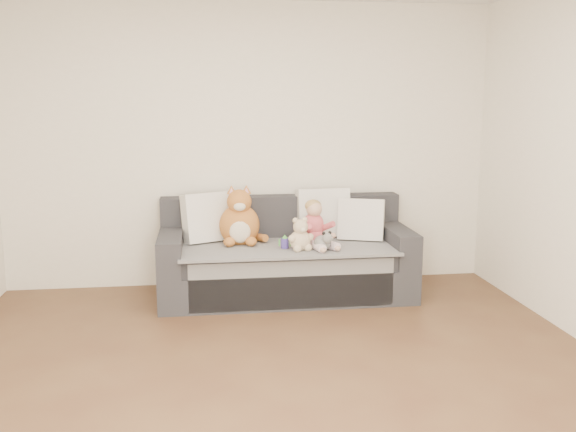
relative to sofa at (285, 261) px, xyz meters
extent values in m
plane|color=brown|center=(-0.27, -2.06, -0.31)|extent=(5.00, 5.00, 0.00)
plane|color=white|center=(-0.27, 0.44, 0.99)|extent=(4.50, 0.00, 4.50)
cube|color=#242428|center=(0.00, -0.04, -0.16)|extent=(2.20, 0.90, 0.30)
cube|color=#242428|center=(0.00, -0.07, 0.07)|extent=(1.90, 0.80, 0.15)
cube|color=#242428|center=(0.00, 0.31, 0.34)|extent=(2.20, 0.20, 0.40)
cube|color=#242428|center=(-1.00, -0.04, 0.14)|extent=(0.20, 0.90, 0.30)
cube|color=#242428|center=(1.00, -0.04, 0.14)|extent=(0.20, 0.90, 0.30)
cube|color=gray|center=(0.00, -0.09, 0.15)|extent=(1.85, 0.88, 0.02)
cube|color=gray|center=(0.00, -0.48, -0.08)|extent=(1.70, 0.02, 0.41)
cube|color=silver|center=(-0.66, 0.16, 0.38)|extent=(0.52, 0.39, 0.45)
cube|color=silver|center=(0.38, 0.22, 0.39)|extent=(0.50, 0.26, 0.46)
cube|color=silver|center=(0.70, 0.04, 0.35)|extent=(0.45, 0.31, 0.39)
ellipsoid|color=#CD4867|center=(0.23, -0.13, 0.24)|extent=(0.19, 0.16, 0.16)
ellipsoid|color=#CD4867|center=(0.23, -0.13, 0.35)|extent=(0.18, 0.16, 0.20)
ellipsoid|color=#DBAA8C|center=(0.23, -0.14, 0.49)|extent=(0.14, 0.14, 0.14)
ellipsoid|color=tan|center=(0.23, -0.12, 0.51)|extent=(0.14, 0.14, 0.11)
cylinder|color=#CD4867|center=(0.16, -0.22, 0.33)|extent=(0.05, 0.19, 0.12)
cylinder|color=#CD4867|center=(0.34, -0.16, 0.33)|extent=(0.15, 0.18, 0.12)
ellipsoid|color=#DBAA8C|center=(0.16, -0.30, 0.27)|extent=(0.05, 0.05, 0.05)
ellipsoid|color=#DBAA8C|center=(0.39, -0.22, 0.27)|extent=(0.05, 0.05, 0.05)
cylinder|color=#E5B2C6|center=(0.23, -0.31, 0.20)|extent=(0.12, 0.25, 0.08)
cylinder|color=#E5B2C6|center=(0.34, -0.27, 0.20)|extent=(0.18, 0.25, 0.08)
ellipsoid|color=#DBAA8C|center=(0.26, -0.43, 0.19)|extent=(0.05, 0.08, 0.04)
ellipsoid|color=#DBAA8C|center=(0.39, -0.38, 0.19)|extent=(0.05, 0.08, 0.04)
ellipsoid|color=#AA6A25|center=(-0.40, 0.05, 0.32)|extent=(0.36, 0.30, 0.37)
ellipsoid|color=beige|center=(-0.40, -0.07, 0.30)|extent=(0.19, 0.08, 0.21)
ellipsoid|color=#AA6A25|center=(-0.40, 0.02, 0.54)|extent=(0.21, 0.21, 0.21)
ellipsoid|color=beige|center=(-0.40, -0.07, 0.51)|extent=(0.10, 0.07, 0.07)
cone|color=#AA6A25|center=(-0.47, 0.06, 0.64)|extent=(0.09, 0.09, 0.07)
cone|color=pink|center=(-0.47, 0.05, 0.64)|extent=(0.05, 0.05, 0.05)
cone|color=#AA6A25|center=(-0.34, 0.06, 0.64)|extent=(0.09, 0.09, 0.07)
cone|color=pink|center=(-0.34, 0.04, 0.64)|extent=(0.05, 0.05, 0.05)
ellipsoid|color=#AA6A25|center=(-0.50, -0.09, 0.21)|extent=(0.10, 0.12, 0.08)
ellipsoid|color=#AA6A25|center=(-0.31, -0.09, 0.21)|extent=(0.10, 0.12, 0.08)
cylinder|color=#AA6A25|center=(-0.23, 0.09, 0.20)|extent=(0.17, 0.24, 0.09)
ellipsoid|color=beige|center=(0.09, -0.29, 0.25)|extent=(0.18, 0.15, 0.18)
ellipsoid|color=beige|center=(0.09, -0.30, 0.37)|extent=(0.13, 0.13, 0.13)
ellipsoid|color=beige|center=(0.05, -0.30, 0.42)|extent=(0.05, 0.05, 0.05)
ellipsoid|color=beige|center=(0.13, -0.28, 0.42)|extent=(0.05, 0.05, 0.05)
ellipsoid|color=beige|center=(0.11, -0.34, 0.35)|extent=(0.05, 0.05, 0.05)
ellipsoid|color=beige|center=(0.02, -0.33, 0.27)|extent=(0.07, 0.07, 0.07)
ellipsoid|color=beige|center=(0.17, -0.29, 0.27)|extent=(0.07, 0.07, 0.07)
ellipsoid|color=beige|center=(0.06, -0.35, 0.19)|extent=(0.07, 0.07, 0.07)
ellipsoid|color=beige|center=(0.15, -0.33, 0.19)|extent=(0.07, 0.07, 0.07)
ellipsoid|color=white|center=(0.28, -0.31, 0.23)|extent=(0.14, 0.18, 0.13)
ellipsoid|color=white|center=(0.30, -0.40, 0.28)|extent=(0.09, 0.09, 0.09)
ellipsoid|color=black|center=(0.27, -0.39, 0.32)|extent=(0.03, 0.03, 0.03)
ellipsoid|color=black|center=(0.33, -0.37, 0.32)|extent=(0.03, 0.03, 0.03)
cylinder|color=#48399C|center=(-0.03, -0.22, 0.21)|extent=(0.07, 0.07, 0.09)
cone|color=green|center=(-0.03, -0.22, 0.27)|extent=(0.07, 0.07, 0.04)
cylinder|color=green|center=(-0.08, -0.21, 0.22)|extent=(0.02, 0.02, 0.06)
cylinder|color=green|center=(0.01, -0.22, 0.22)|extent=(0.02, 0.02, 0.06)
camera|label=1|loc=(-0.71, -5.50, 1.44)|focal=40.00mm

